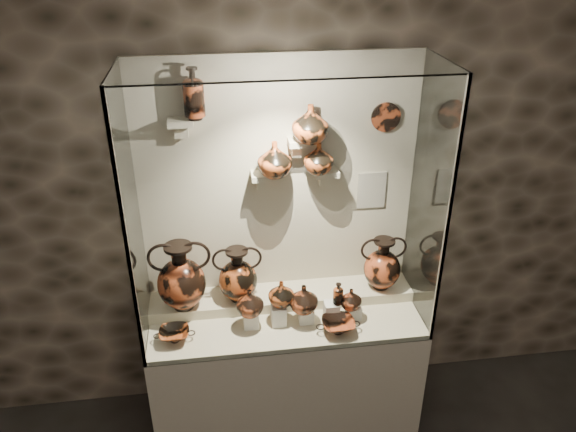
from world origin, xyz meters
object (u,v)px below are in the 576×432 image
Objects in this scene: jug_c at (304,298)px; lekythos_small at (338,292)px; amphora_left at (181,276)px; kylix_left at (174,334)px; amphora_mid at (238,275)px; amphora_right at (382,263)px; kylix_right at (338,325)px; ovoid_vase_c at (319,158)px; jug_b at (281,293)px; jug_a at (250,302)px; lekythos_tall at (193,91)px; jug_e at (351,299)px; ovoid_vase_a at (275,159)px; ovoid_vase_b at (310,123)px.

lekythos_small is (0.21, 0.00, 0.02)m from jug_c.
amphora_left reaches higher than kylix_left.
jug_c is at bearing -40.18° from amphora_mid.
amphora_right reaches higher than kylix_right.
amphora_right is 0.85m from ovoid_vase_c.
amphora_right reaches higher than jug_b.
jug_a is 0.95× the size of ovoid_vase_c.
kylix_left is at bearing -157.54° from amphora_mid.
lekythos_tall is at bearing 171.36° from kylix_right.
jug_b reaches higher than jug_e.
kylix_left is at bearing -109.41° from lekythos_tall.
jug_e is 0.61× the size of kylix_left.
lekythos_tall is (-0.44, 0.26, 1.18)m from jug_b.
amphora_mid is 0.44m from jug_c.
kylix_right is 1.01m from ovoid_vase_c.
lekythos_tall is at bearing 144.39° from amphora_mid.
jug_c is 1.37m from lekythos_tall.
amphora_left is at bearing 93.49° from kylix_left.
jug_b is (-0.68, -0.18, -0.04)m from amphora_right.
lekythos_tall is at bearing 106.31° from jug_a.
amphora_left is at bearing -163.33° from amphora_right.
lekythos_small is 1.45m from lekythos_tall.
jug_a is 0.83× the size of ovoid_vase_a.
lekythos_tall is at bearing 142.88° from jug_e.
lekythos_tall is 0.66m from ovoid_vase_b.
lekythos_small is at bearing -57.57° from ovoid_vase_c.
ovoid_vase_a is (0.59, 0.08, 0.70)m from amphora_left.
amphora_mid is at bearing -164.75° from amphora_right.
jug_a is at bearing -134.99° from ovoid_vase_a.
amphora_left is 1.42× the size of lekythos_tall.
kylix_left is 1.06× the size of ovoid_vase_b.
amphora_left is 1.74× the size of kylix_right.
jug_a is (-0.87, -0.21, -0.06)m from amphora_right.
lekythos_tall reaches higher than kylix_left.
amphora_mid is 1.67× the size of ovoid_vase_b.
amphora_left is 2.12× the size of ovoid_vase_a.
ovoid_vase_c is at bearing 36.13° from kylix_left.
amphora_left is at bearing 160.36° from lekythos_small.
jug_a reaches higher than kylix_right.
jug_b is at bearing -123.35° from ovoid_vase_c.
jug_e is 1.54m from lekythos_tall.
ovoid_vase_b is (0.39, 0.25, 1.01)m from jug_a.
ovoid_vase_c reaches higher than kylix_left.
amphora_mid reaches higher than jug_c.
jug_a is 0.55× the size of lekythos_tall.
amphora_mid is 1.98× the size of ovoid_vase_c.
kylix_left is at bearing 174.39° from lekythos_small.
jug_b is at bearing 157.58° from jug_e.
jug_c is (0.13, -0.03, -0.03)m from jug_b.
jug_b is 1.29m from lekythos_tall.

